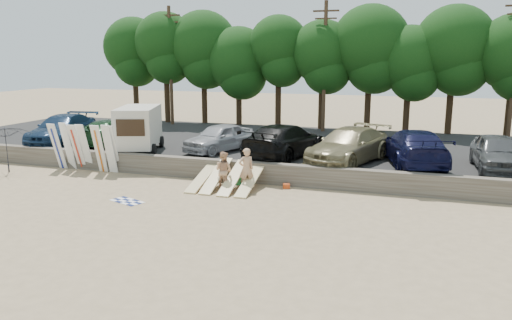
# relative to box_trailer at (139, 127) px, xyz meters

# --- Properties ---
(ground) EXTENTS (120.00, 120.00, 0.00)m
(ground) POSITION_rel_box_trailer_xyz_m (6.36, -5.08, -2.10)
(ground) COLOR tan
(ground) RESTS_ON ground
(seawall) EXTENTS (44.00, 0.50, 1.00)m
(seawall) POSITION_rel_box_trailer_xyz_m (6.36, -2.08, -1.60)
(seawall) COLOR #6B6356
(seawall) RESTS_ON ground
(parking_lot) EXTENTS (44.00, 14.50, 0.70)m
(parking_lot) POSITION_rel_box_trailer_xyz_m (6.36, 5.42, -1.75)
(parking_lot) COLOR #282828
(parking_lot) RESTS_ON ground
(treeline) EXTENTS (33.16, 5.80, 8.87)m
(treeline) POSITION_rel_box_trailer_xyz_m (6.54, 12.34, 4.38)
(treeline) COLOR #382616
(treeline) RESTS_ON parking_lot
(utility_poles) EXTENTS (25.80, 0.26, 9.00)m
(utility_poles) POSITION_rel_box_trailer_xyz_m (8.36, 10.92, 3.33)
(utility_poles) COLOR #473321
(utility_poles) RESTS_ON parking_lot
(box_trailer) EXTENTS (3.20, 4.35, 2.50)m
(box_trailer) POSITION_rel_box_trailer_xyz_m (0.00, 0.00, 0.00)
(box_trailer) COLOR beige
(box_trailer) RESTS_ON parking_lot
(car_0) EXTENTS (3.47, 6.31, 1.73)m
(car_0) POSITION_rel_box_trailer_xyz_m (-5.88, 0.83, -0.54)
(car_0) COLOR #142A48
(car_0) RESTS_ON parking_lot
(car_1) EXTENTS (2.80, 5.54, 1.54)m
(car_1) POSITION_rel_box_trailer_xyz_m (-2.57, 1.48, -0.63)
(car_1) COLOR #14381B
(car_1) RESTS_ON parking_lot
(car_2) EXTENTS (3.30, 4.95, 1.57)m
(car_2) POSITION_rel_box_trailer_xyz_m (4.27, 1.43, -0.62)
(car_2) COLOR #ACACB2
(car_2) RESTS_ON parking_lot
(car_3) EXTENTS (3.84, 6.48, 1.76)m
(car_3) POSITION_rel_box_trailer_xyz_m (8.18, 1.10, -0.52)
(car_3) COLOR black
(car_3) RESTS_ON parking_lot
(car_4) EXTENTS (4.23, 6.43, 1.73)m
(car_4) POSITION_rel_box_trailer_xyz_m (11.59, 0.67, -0.54)
(car_4) COLOR #7E7450
(car_4) RESTS_ON parking_lot
(car_5) EXTENTS (3.84, 6.48, 1.76)m
(car_5) POSITION_rel_box_trailer_xyz_m (14.73, 1.18, -0.52)
(car_5) COLOR black
(car_5) RESTS_ON parking_lot
(car_6) EXTENTS (2.22, 5.02, 1.68)m
(car_6) POSITION_rel_box_trailer_xyz_m (18.46, 1.12, -0.56)
(car_6) COLOR #484A4D
(car_6) RESTS_ON parking_lot
(surfboard_upright_0) EXTENTS (0.54, 0.80, 2.51)m
(surfboard_upright_0) POSITION_rel_box_trailer_xyz_m (-3.34, -2.72, -0.84)
(surfboard_upright_0) COLOR white
(surfboard_upright_0) RESTS_ON ground
(surfboard_upright_1) EXTENTS (0.60, 0.67, 2.56)m
(surfboard_upright_1) POSITION_rel_box_trailer_xyz_m (-2.80, -2.54, -0.82)
(surfboard_upright_1) COLOR white
(surfboard_upright_1) RESTS_ON ground
(surfboard_upright_2) EXTENTS (0.51, 0.85, 2.50)m
(surfboard_upright_2) POSITION_rel_box_trailer_xyz_m (-2.17, -2.61, -0.85)
(surfboard_upright_2) COLOR white
(surfboard_upright_2) RESTS_ON ground
(surfboard_upright_3) EXTENTS (0.53, 0.77, 2.52)m
(surfboard_upright_3) POSITION_rel_box_trailer_xyz_m (-1.73, -2.54, -0.84)
(surfboard_upright_3) COLOR white
(surfboard_upright_3) RESTS_ON ground
(surfboard_upright_4) EXTENTS (0.52, 0.71, 2.54)m
(surfboard_upright_4) POSITION_rel_box_trailer_xyz_m (-0.75, -2.67, -0.83)
(surfboard_upright_4) COLOR white
(surfboard_upright_4) RESTS_ON ground
(surfboard_upright_5) EXTENTS (0.54, 0.62, 2.56)m
(surfboard_upright_5) POSITION_rel_box_trailer_xyz_m (-0.17, -2.61, -0.82)
(surfboard_upright_5) COLOR white
(surfboard_upright_5) RESTS_ON ground
(surfboard_upright_6) EXTENTS (0.57, 0.79, 2.52)m
(surfboard_upright_6) POSITION_rel_box_trailer_xyz_m (-0.07, -2.50, -0.84)
(surfboard_upright_6) COLOR white
(surfboard_upright_6) RESTS_ON ground
(surfboard_low_0) EXTENTS (0.56, 2.91, 0.86)m
(surfboard_low_0) POSITION_rel_box_trailer_xyz_m (5.46, -3.51, -1.67)
(surfboard_low_0) COLOR beige
(surfboard_low_0) RESTS_ON ground
(surfboard_low_1) EXTENTS (0.56, 2.83, 1.14)m
(surfboard_low_1) POSITION_rel_box_trailer_xyz_m (6.17, -3.56, -1.53)
(surfboard_low_1) COLOR beige
(surfboard_low_1) RESTS_ON ground
(surfboard_low_2) EXTENTS (0.56, 2.84, 1.10)m
(surfboard_low_2) POSITION_rel_box_trailer_xyz_m (7.03, -3.60, -1.55)
(surfboard_low_2) COLOR beige
(surfboard_low_2) RESTS_ON ground
(surfboard_low_3) EXTENTS (0.56, 2.89, 0.96)m
(surfboard_low_3) POSITION_rel_box_trailer_xyz_m (7.82, -3.52, -1.62)
(surfboard_low_3) COLOR beige
(surfboard_low_3) RESTS_ON ground
(beachgoer_a) EXTENTS (0.84, 0.79, 1.92)m
(beachgoer_a) POSITION_rel_box_trailer_xyz_m (7.60, -3.45, -1.14)
(beachgoer_a) COLOR tan
(beachgoer_a) RESTS_ON ground
(beachgoer_b) EXTENTS (0.99, 0.85, 1.76)m
(beachgoer_b) POSITION_rel_box_trailer_xyz_m (6.60, -3.72, -1.22)
(beachgoer_b) COLOR tan
(beachgoer_b) RESTS_ON ground
(cooler) EXTENTS (0.46, 0.41, 0.32)m
(cooler) POSITION_rel_box_trailer_xyz_m (7.01, -2.68, -1.94)
(cooler) COLOR green
(cooler) RESTS_ON ground
(gear_bag) EXTENTS (0.37, 0.34, 0.22)m
(gear_bag) POSITION_rel_box_trailer_xyz_m (9.29, -2.68, -1.99)
(gear_bag) COLOR #C34317
(gear_bag) RESTS_ON ground
(beach_towel) EXTENTS (1.93, 1.93, 0.00)m
(beach_towel) POSITION_rel_box_trailer_xyz_m (3.49, -6.81, -2.10)
(beach_towel) COLOR white
(beach_towel) RESTS_ON ground
(beach_umbrella) EXTENTS (3.68, 3.66, 2.44)m
(beach_umbrella) POSITION_rel_box_trailer_xyz_m (-5.46, -4.04, -0.88)
(beach_umbrella) COLOR black
(beach_umbrella) RESTS_ON ground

